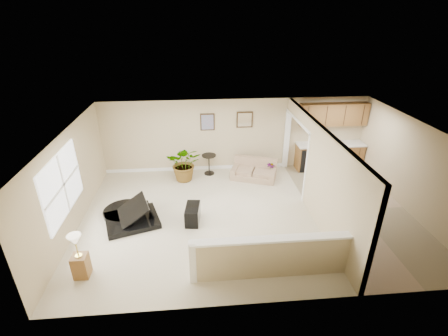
{
  "coord_description": "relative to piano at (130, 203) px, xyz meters",
  "views": [
    {
      "loc": [
        -1.32,
        -7.41,
        5.08
      ],
      "look_at": [
        -0.62,
        0.4,
        1.28
      ],
      "focal_mm": 26.0,
      "sensor_mm": 36.0,
      "label": 1
    }
  ],
  "objects": [
    {
      "name": "floor",
      "position": [
        3.15,
        -0.05,
        -0.53
      ],
      "size": [
        9.0,
        9.0,
        0.0
      ],
      "primitive_type": "plane",
      "color": "beige",
      "rests_on": "ground"
    },
    {
      "name": "back_wall",
      "position": [
        3.15,
        2.95,
        0.72
      ],
      "size": [
        9.0,
        0.04,
        2.5
      ],
      "primitive_type": "cube",
      "color": "tan",
      "rests_on": "floor"
    },
    {
      "name": "front_wall",
      "position": [
        3.15,
        -3.05,
        0.72
      ],
      "size": [
        9.0,
        0.04,
        2.5
      ],
      "primitive_type": "cube",
      "color": "tan",
      "rests_on": "floor"
    },
    {
      "name": "left_wall",
      "position": [
        -1.35,
        -0.05,
        0.72
      ],
      "size": [
        0.04,
        6.0,
        2.5
      ],
      "primitive_type": "cube",
      "color": "tan",
      "rests_on": "floor"
    },
    {
      "name": "right_wall",
      "position": [
        7.65,
        -0.05,
        0.72
      ],
      "size": [
        0.04,
        6.0,
        2.5
      ],
      "primitive_type": "cube",
      "color": "tan",
      "rests_on": "floor"
    },
    {
      "name": "ceiling",
      "position": [
        3.15,
        -0.05,
        1.97
      ],
      "size": [
        9.0,
        6.0,
        0.04
      ],
      "primitive_type": "cube",
      "color": "white",
      "rests_on": "back_wall"
    },
    {
      "name": "kitchen_vinyl",
      "position": [
        6.3,
        -0.05,
        -0.52
      ],
      "size": [
        2.7,
        6.0,
        0.01
      ],
      "primitive_type": "cube",
      "color": "tan",
      "rests_on": "floor"
    },
    {
      "name": "interior_partition",
      "position": [
        4.95,
        0.2,
        0.69
      ],
      "size": [
        0.18,
        5.99,
        2.5
      ],
      "color": "tan",
      "rests_on": "floor"
    },
    {
      "name": "pony_half_wall",
      "position": [
        3.23,
        -2.35,
        -0.01
      ],
      "size": [
        3.42,
        0.22,
        1.0
      ],
      "color": "tan",
      "rests_on": "floor"
    },
    {
      "name": "left_window",
      "position": [
        -1.33,
        -0.55,
        0.92
      ],
      "size": [
        0.05,
        2.15,
        1.45
      ],
      "primitive_type": "cube",
      "color": "white",
      "rests_on": "left_wall"
    },
    {
      "name": "wall_art_left",
      "position": [
        2.2,
        2.92,
        1.22
      ],
      "size": [
        0.48,
        0.04,
        0.58
      ],
      "color": "#392714",
      "rests_on": "back_wall"
    },
    {
      "name": "wall_mirror",
      "position": [
        3.45,
        2.92,
        1.27
      ],
      "size": [
        0.55,
        0.04,
        0.55
      ],
      "color": "#392714",
      "rests_on": "back_wall"
    },
    {
      "name": "kitchen_cabinets",
      "position": [
        6.34,
        2.68,
        0.34
      ],
      "size": [
        2.36,
        0.65,
        2.33
      ],
      "color": "brown",
      "rests_on": "floor"
    },
    {
      "name": "piano",
      "position": [
        0.0,
        0.0,
        0.0
      ],
      "size": [
        1.83,
        1.82,
        1.26
      ],
      "rotation": [
        0.0,
        0.0,
        0.31
      ],
      "color": "black",
      "rests_on": "floor"
    },
    {
      "name": "piano_bench",
      "position": [
        1.64,
        -0.21,
        -0.3
      ],
      "size": [
        0.43,
        0.73,
        0.46
      ],
      "primitive_type": "cube",
      "rotation": [
        0.0,
        0.0,
        -0.12
      ],
      "color": "black",
      "rests_on": "floor"
    },
    {
      "name": "loveseat",
      "position": [
        3.69,
        2.18,
        -0.21
      ],
      "size": [
        1.72,
        1.29,
        0.83
      ],
      "rotation": [
        0.0,
        0.0,
        -0.35
      ],
      "color": "tan",
      "rests_on": "floor"
    },
    {
      "name": "accent_table",
      "position": [
        2.21,
        2.58,
        -0.08
      ],
      "size": [
        0.48,
        0.48,
        0.7
      ],
      "color": "black",
      "rests_on": "floor"
    },
    {
      "name": "palm_plant",
      "position": [
        1.41,
        2.21,
        0.07
      ],
      "size": [
        1.18,
        1.05,
        1.22
      ],
      "color": "black",
      "rests_on": "floor"
    },
    {
      "name": "small_plant",
      "position": [
        4.26,
        2.14,
        -0.29
      ],
      "size": [
        0.34,
        0.34,
        0.56
      ],
      "color": "black",
      "rests_on": "floor"
    },
    {
      "name": "lamp_stand",
      "position": [
        -0.69,
        -1.99,
        -0.08
      ],
      "size": [
        0.32,
        0.32,
        1.05
      ],
      "color": "brown",
      "rests_on": "floor"
    }
  ]
}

